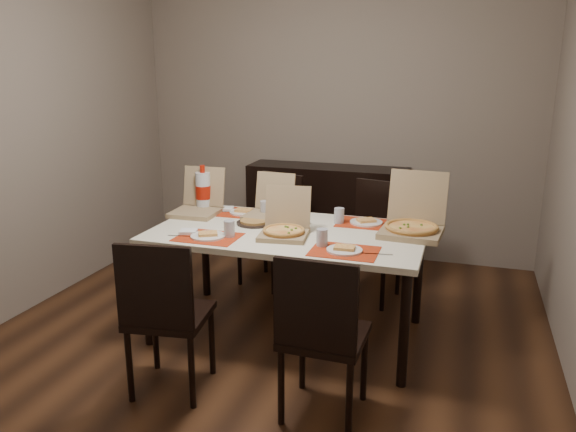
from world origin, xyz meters
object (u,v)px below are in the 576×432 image
(soda_bottle, at_px, (203,191))
(dining_table, at_px, (288,240))
(chair_far_right, at_px, (374,235))
(chair_far_left, at_px, (274,224))
(sideboard, at_px, (327,213))
(dip_bowl, at_px, (300,222))
(pizza_box_center, at_px, (285,228))
(chair_near_right, at_px, (321,331))
(chair_near_left, at_px, (165,311))

(soda_bottle, bearing_deg, dining_table, -22.67)
(chair_far_right, xyz_separation_m, soda_bottle, (-1.23, -0.53, 0.38))
(chair_far_left, bearing_deg, sideboard, 67.64)
(chair_far_left, height_order, dip_bowl, chair_far_left)
(pizza_box_center, relative_size, soda_bottle, 1.07)
(chair_near_right, relative_size, soda_bottle, 2.69)
(chair_near_left, relative_size, chair_far_left, 1.00)
(sideboard, height_order, soda_bottle, soda_bottle)
(soda_bottle, bearing_deg, chair_far_right, 23.17)
(sideboard, bearing_deg, chair_far_left, -112.36)
(pizza_box_center, bearing_deg, dip_bowl, 86.38)
(sideboard, relative_size, dining_table, 0.83)
(chair_far_left, bearing_deg, chair_near_left, -89.99)
(chair_near_left, relative_size, soda_bottle, 2.69)
(chair_far_right, relative_size, soda_bottle, 2.69)
(dining_table, relative_size, chair_near_right, 1.94)
(pizza_box_center, bearing_deg, chair_near_left, -118.15)
(chair_far_right, height_order, pizza_box_center, pizza_box_center)
(pizza_box_center, bearing_deg, soda_bottle, 150.71)
(chair_near_right, xyz_separation_m, chair_far_right, (-0.02, 1.75, 0.00))
(chair_near_right, bearing_deg, pizza_box_center, 120.09)
(chair_far_right, bearing_deg, chair_near_right, -89.44)
(chair_near_left, height_order, chair_near_right, same)
(chair_far_left, height_order, pizza_box_center, pizza_box_center)
(pizza_box_center, bearing_deg, chair_far_right, 66.00)
(dining_table, xyz_separation_m, soda_bottle, (-0.78, 0.33, 0.21))
(chair_near_left, bearing_deg, chair_near_right, 2.10)
(sideboard, relative_size, chair_far_left, 1.61)
(sideboard, relative_size, pizza_box_center, 4.04)
(dining_table, height_order, dip_bowl, dip_bowl)
(chair_far_right, height_order, soda_bottle, soda_bottle)
(sideboard, relative_size, dip_bowl, 11.56)
(chair_far_left, height_order, chair_far_right, same)
(dip_bowl, bearing_deg, soda_bottle, 169.20)
(dining_table, distance_m, chair_far_left, 1.02)
(chair_near_right, bearing_deg, chair_far_right, 90.56)
(chair_near_right, bearing_deg, soda_bottle, 135.53)
(chair_far_right, bearing_deg, soda_bottle, -156.83)
(soda_bottle, bearing_deg, pizza_box_center, -29.29)
(chair_near_left, distance_m, chair_near_right, 0.88)
(dining_table, distance_m, soda_bottle, 0.87)
(chair_near_right, xyz_separation_m, pizza_box_center, (-0.45, 0.78, 0.29))
(sideboard, height_order, dip_bowl, sideboard)
(sideboard, distance_m, soda_bottle, 1.52)
(chair_near_right, relative_size, chair_far_left, 1.00)
(chair_far_right, distance_m, soda_bottle, 1.39)
(chair_near_left, bearing_deg, sideboard, 83.50)
(dip_bowl, relative_size, soda_bottle, 0.38)
(chair_far_left, bearing_deg, soda_bottle, -121.68)
(dip_bowl, xyz_separation_m, soda_bottle, (-0.81, 0.16, 0.13))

